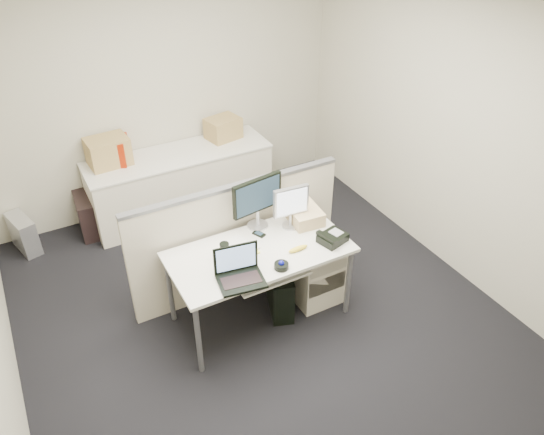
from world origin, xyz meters
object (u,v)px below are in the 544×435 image
monitor_main (257,203)px  laptop (241,269)px  desk_phone (333,238)px  desk (259,257)px

monitor_main → laptop: (-0.45, -0.60, -0.11)m
desk_phone → monitor_main: bearing=116.9°
monitor_main → laptop: bearing=-135.5°
monitor_main → desk_phone: (0.45, -0.50, -0.20)m
desk_phone → laptop: bearing=171.3°
laptop → desk_phone: laptop is taller
laptop → monitor_main: bearing=62.0°
desk → desk_phone: 0.63m
laptop → desk_phone: bearing=15.2°
laptop → desk_phone: 0.91m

